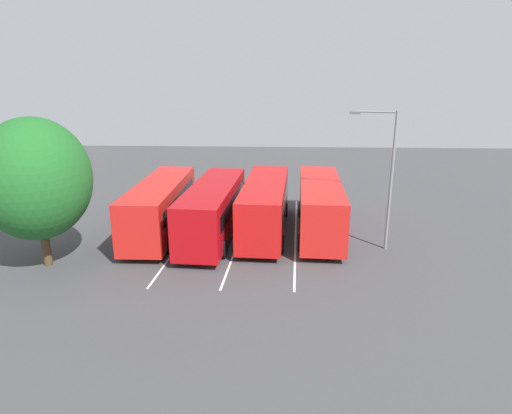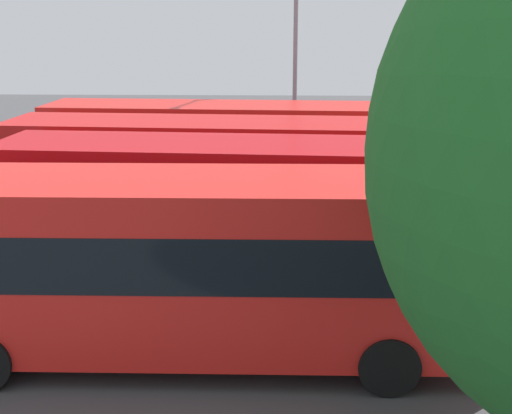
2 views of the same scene
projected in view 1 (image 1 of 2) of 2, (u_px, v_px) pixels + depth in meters
The scene contains 11 objects.
ground_plane at pixel (242, 233), 27.50m from camera, with size 73.90×73.90×0.00m, color #424244.
bus_far_left at pixel (320, 205), 27.25m from camera, with size 10.48×3.05×3.30m.
bus_center_left at pixel (265, 205), 27.33m from camera, with size 10.49×3.10×3.30m.
bus_center_right at pixel (214, 208), 26.54m from camera, with size 10.49×3.13×3.30m.
bus_far_right at pixel (161, 205), 27.18m from camera, with size 10.39×2.73×3.30m.
pedestrian at pixel (280, 192), 33.61m from camera, with size 0.34×0.34×1.73m.
street_lamp at pixel (387, 172), 23.83m from camera, with size 0.78×2.51×7.88m.
depot_tree at pixel (36, 179), 21.52m from camera, with size 5.87×5.28×7.75m.
lane_stripe_outer_left at pixel (296, 234), 27.35m from camera, with size 15.59×0.12×0.01m, color silver.
lane_stripe_inner_left at pixel (242, 233), 27.50m from camera, with size 15.59×0.12×0.01m, color silver.
lane_stripe_inner_right at pixel (188, 233), 27.65m from camera, with size 15.59×0.12×0.01m, color silver.
Camera 1 is at (-25.81, -2.13, 9.45)m, focal length 30.21 mm.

